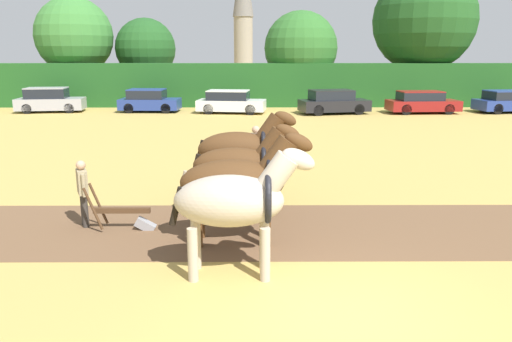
# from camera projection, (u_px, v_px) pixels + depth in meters

# --- Properties ---
(ground_plane) EXTENTS (240.00, 240.00, 0.00)m
(ground_plane) POSITION_uv_depth(u_px,v_px,m) (341.00, 316.00, 7.53)
(ground_plane) COLOR tan
(plowed_furrow_strip) EXTENTS (24.83, 3.67, 0.01)m
(plowed_furrow_strip) POSITION_uv_depth(u_px,v_px,m) (68.00, 230.00, 11.15)
(plowed_furrow_strip) COLOR brown
(plowed_furrow_strip) RESTS_ON ground
(hedgerow) EXTENTS (57.15, 1.30, 3.03)m
(hedgerow) POSITION_uv_depth(u_px,v_px,m) (272.00, 85.00, 35.39)
(hedgerow) COLOR #1E511E
(hedgerow) RESTS_ON ground
(tree_far_left) EXTENTS (5.72, 5.72, 7.81)m
(tree_far_left) POSITION_uv_depth(u_px,v_px,m) (74.00, 36.00, 37.27)
(tree_far_left) COLOR #423323
(tree_far_left) RESTS_ON ground
(tree_left) EXTENTS (4.58, 4.58, 6.34)m
(tree_left) POSITION_uv_depth(u_px,v_px,m) (146.00, 49.00, 38.27)
(tree_left) COLOR brown
(tree_left) RESTS_ON ground
(tree_center_left) EXTENTS (5.37, 5.37, 6.76)m
(tree_center_left) POSITION_uv_depth(u_px,v_px,m) (301.00, 48.00, 36.62)
(tree_center_left) COLOR #423323
(tree_center_left) RESTS_ON ground
(tree_center) EXTENTS (7.49, 7.49, 9.79)m
(tree_center) POSITION_uv_depth(u_px,v_px,m) (424.00, 21.00, 36.53)
(tree_center) COLOR #4C3823
(tree_center) RESTS_ON ground
(church_spire) EXTENTS (2.90, 2.90, 18.82)m
(church_spire) POSITION_uv_depth(u_px,v_px,m) (243.00, 6.00, 69.10)
(church_spire) COLOR gray
(church_spire) RESTS_ON ground
(draft_horse_lead_left) EXTENTS (2.59, 0.97, 2.38)m
(draft_horse_lead_left) POSITION_uv_depth(u_px,v_px,m) (235.00, 201.00, 8.62)
(draft_horse_lead_left) COLOR #B2A38E
(draft_horse_lead_left) RESTS_ON ground
(draft_horse_lead_right) EXTENTS (2.84, 1.00, 2.39)m
(draft_horse_lead_right) POSITION_uv_depth(u_px,v_px,m) (238.00, 182.00, 10.14)
(draft_horse_lead_right) COLOR #513319
(draft_horse_lead_right) RESTS_ON ground
(draft_horse_trail_left) EXTENTS (2.64, 0.86, 2.34)m
(draft_horse_trail_left) POSITION_uv_depth(u_px,v_px,m) (240.00, 165.00, 11.64)
(draft_horse_trail_left) COLOR #513319
(draft_horse_trail_left) RESTS_ON ground
(draft_horse_trail_right) EXTENTS (2.74, 0.99, 2.45)m
(draft_horse_trail_right) POSITION_uv_depth(u_px,v_px,m) (241.00, 149.00, 13.12)
(draft_horse_trail_right) COLOR #513319
(draft_horse_trail_right) RESTS_ON ground
(plow) EXTENTS (1.51, 0.46, 1.13)m
(plow) POSITION_uv_depth(u_px,v_px,m) (128.00, 216.00, 11.09)
(plow) COLOR #4C331E
(plow) RESTS_ON ground
(farmer_at_plow) EXTENTS (0.37, 0.58, 1.53)m
(farmer_at_plow) POSITION_uv_depth(u_px,v_px,m) (83.00, 189.00, 11.20)
(farmer_at_plow) COLOR #38332D
(farmer_at_plow) RESTS_ON ground
(farmer_beside_team) EXTENTS (0.56, 0.48, 1.74)m
(farmer_beside_team) POSITION_uv_depth(u_px,v_px,m) (256.00, 150.00, 14.89)
(farmer_beside_team) COLOR #28334C
(farmer_beside_team) RESTS_ON ground
(parked_car_far_left) EXTENTS (4.34, 2.26, 1.58)m
(parked_car_far_left) POSITION_uv_depth(u_px,v_px,m) (50.00, 100.00, 32.31)
(parked_car_far_left) COLOR #9E9EA8
(parked_car_far_left) RESTS_ON ground
(parked_car_left) EXTENTS (3.90, 1.99, 1.48)m
(parked_car_left) POSITION_uv_depth(u_px,v_px,m) (149.00, 101.00, 32.45)
(parked_car_left) COLOR navy
(parked_car_left) RESTS_ON ground
(parked_car_center_left) EXTENTS (4.48, 2.39, 1.45)m
(parked_car_center_left) POSITION_uv_depth(u_px,v_px,m) (230.00, 102.00, 31.78)
(parked_car_center_left) COLOR silver
(parked_car_center_left) RESTS_ON ground
(parked_car_center) EXTENTS (4.57, 2.66, 1.51)m
(parked_car_center) POSITION_uv_depth(u_px,v_px,m) (333.00, 102.00, 31.44)
(parked_car_center) COLOR black
(parked_car_center) RESTS_ON ground
(parked_car_center_right) EXTENTS (4.54, 2.04, 1.41)m
(parked_car_center_right) POSITION_uv_depth(u_px,v_px,m) (422.00, 102.00, 31.68)
(parked_car_center_right) COLOR maroon
(parked_car_center_right) RESTS_ON ground
(parked_car_right) EXTENTS (4.48, 2.39, 1.42)m
(parked_car_right) POSITION_uv_depth(u_px,v_px,m) (509.00, 102.00, 32.10)
(parked_car_right) COLOR navy
(parked_car_right) RESTS_ON ground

